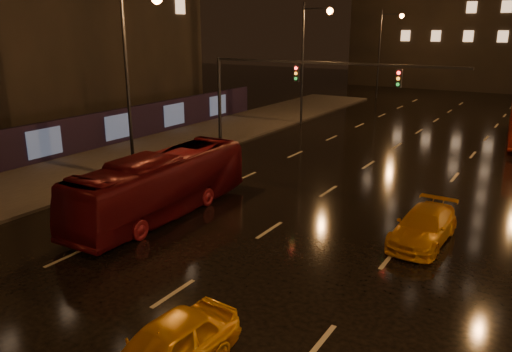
{
  "coord_description": "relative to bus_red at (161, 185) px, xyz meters",
  "views": [
    {
      "loc": [
        9.51,
        -6.5,
        7.98
      ],
      "look_at": [
        -0.17,
        9.22,
        2.5
      ],
      "focal_mm": 35.0,
      "sensor_mm": 36.0,
      "label": 1
    }
  ],
  "objects": [
    {
      "name": "streetlight_right",
      "position": [
        13.88,
        -7.07,
        5.04
      ],
      "size": [
        2.64,
        0.5,
        10.0
      ],
      "color": "black",
      "rests_on": "ground"
    },
    {
      "name": "hoarding_left",
      "position": [
        -12.24,
        2.93,
        -0.14
      ],
      "size": [
        0.3,
        46.0,
        2.5
      ],
      "primitive_type": "cube",
      "color": "black",
      "rests_on": "ground"
    },
    {
      "name": "bus_red",
      "position": [
        0.0,
        0.0,
        0.0
      ],
      "size": [
        2.67,
        10.04,
        2.78
      ],
      "primitive_type": "imported",
      "rotation": [
        0.0,
        0.0,
        0.03
      ],
      "color": "#560C12",
      "rests_on": "ground"
    },
    {
      "name": "traffic_signal",
      "position": [
        -0.1,
        10.93,
        3.35
      ],
      "size": [
        15.31,
        0.32,
        6.2
      ],
      "color": "black",
      "rests_on": "ground"
    },
    {
      "name": "taxi_far",
      "position": [
        10.61,
        3.03,
        -0.74
      ],
      "size": [
        1.97,
        4.52,
        1.3
      ],
      "primitive_type": "imported",
      "rotation": [
        0.0,
        0.0,
        -0.03
      ],
      "color": "orange",
      "rests_on": "ground"
    },
    {
      "name": "ground",
      "position": [
        4.96,
        10.93,
        -1.39
      ],
      "size": [
        140.0,
        140.0,
        0.0
      ],
      "primitive_type": "plane",
      "color": "black",
      "rests_on": "ground"
    },
    {
      "name": "sidewalk_left",
      "position": [
        -8.54,
        5.93,
        -1.31
      ],
      "size": [
        7.0,
        70.0,
        0.15
      ],
      "primitive_type": "cube",
      "color": "#38332D",
      "rests_on": "ground"
    },
    {
      "name": "taxi_near",
      "position": [
        7.36,
        -8.07,
        -0.69
      ],
      "size": [
        1.99,
        4.25,
        1.41
      ],
      "primitive_type": "imported",
      "rotation": [
        0.0,
        0.0,
        -0.08
      ],
      "color": "orange",
      "rests_on": "ground"
    }
  ]
}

